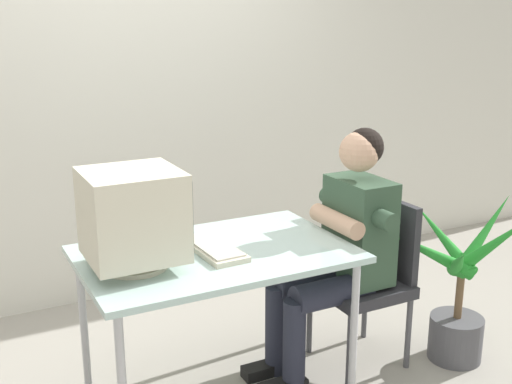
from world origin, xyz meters
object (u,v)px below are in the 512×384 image
object	(u,v)px
desk	(216,263)
office_chair	(370,273)
keyboard	(213,248)
person_seated	(340,245)
crt_monitor	(134,216)
potted_plant	(458,294)

from	to	relation	value
desk	office_chair	bearing A→B (deg)	-2.33
keyboard	office_chair	distance (m)	0.91
desk	person_seated	distance (m)	0.66
crt_monitor	office_chair	bearing A→B (deg)	-0.61
keyboard	office_chair	bearing A→B (deg)	-2.55
person_seated	desk	bearing A→B (deg)	176.97
crt_monitor	office_chair	xyz separation A→B (m)	(1.23, -0.01, -0.48)
crt_monitor	potted_plant	size ratio (longest dim) A/B	0.46
crt_monitor	potted_plant	bearing A→B (deg)	-8.28
keyboard	person_seated	distance (m)	0.67
person_seated	potted_plant	world-z (taller)	person_seated
crt_monitor	keyboard	bearing A→B (deg)	3.98
desk	office_chair	world-z (taller)	office_chair
desk	person_seated	xyz separation A→B (m)	(0.66, -0.03, -0.01)
potted_plant	crt_monitor	bearing A→B (deg)	171.72
keyboard	potted_plant	xyz separation A→B (m)	(1.26, -0.26, -0.38)
crt_monitor	keyboard	distance (m)	0.42
desk	person_seated	bearing A→B (deg)	-3.03
desk	crt_monitor	size ratio (longest dim) A/B	2.88
office_chair	person_seated	world-z (taller)	person_seated
crt_monitor	office_chair	world-z (taller)	crt_monitor
crt_monitor	person_seated	bearing A→B (deg)	-0.72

